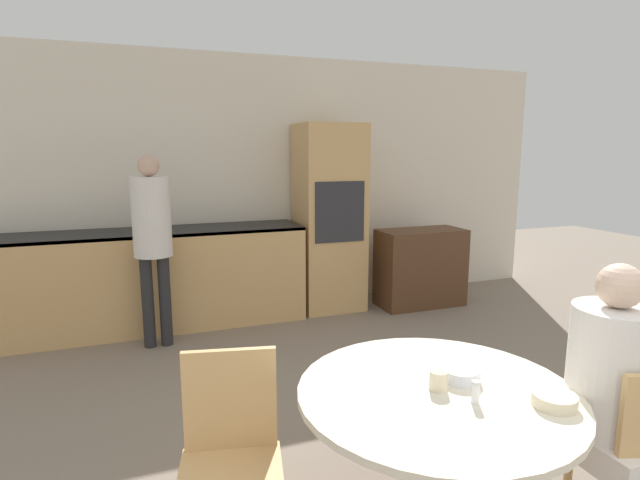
% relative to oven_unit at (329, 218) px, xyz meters
% --- Properties ---
extents(wall_back, '(6.90, 0.05, 2.60)m').
position_rel_oven_unit_xyz_m(wall_back, '(-0.73, 0.34, 0.34)').
color(wall_back, silver).
rests_on(wall_back, ground_plane).
extents(kitchen_counter, '(2.97, 0.60, 0.93)m').
position_rel_oven_unit_xyz_m(kitchen_counter, '(-1.85, -0.01, -0.48)').
color(kitchen_counter, tan).
rests_on(kitchen_counter, ground_plane).
extents(oven_unit, '(0.65, 0.59, 1.92)m').
position_rel_oven_unit_xyz_m(oven_unit, '(0.00, 0.00, 0.00)').
color(oven_unit, tan).
rests_on(oven_unit, ground_plane).
extents(sideboard, '(0.92, 0.45, 0.82)m').
position_rel_oven_unit_xyz_m(sideboard, '(0.95, -0.27, -0.55)').
color(sideboard, '#51331E').
rests_on(sideboard, ground_plane).
extents(dining_table, '(1.11, 1.11, 0.72)m').
position_rel_oven_unit_xyz_m(dining_table, '(-0.80, -3.23, -0.46)').
color(dining_table, '#51331E').
rests_on(dining_table, ground_plane).
extents(chair_far_left, '(0.47, 0.47, 0.86)m').
position_rel_oven_unit_xyz_m(chair_far_left, '(-1.58, -2.97, -0.48)').
color(chair_far_left, tan).
rests_on(chair_far_left, ground_plane).
extents(person_seated, '(0.33, 0.39, 1.23)m').
position_rel_oven_unit_xyz_m(person_seated, '(-0.15, -3.47, -0.25)').
color(person_seated, '#262628').
rests_on(person_seated, ground_plane).
extents(person_standing, '(0.31, 0.31, 1.62)m').
position_rel_oven_unit_xyz_m(person_standing, '(-1.76, -0.50, 0.05)').
color(person_standing, '#262628').
rests_on(person_standing, ground_plane).
extents(cup, '(0.07, 0.07, 0.08)m').
position_rel_oven_unit_xyz_m(cup, '(-0.80, -3.23, -0.20)').
color(cup, beige).
rests_on(cup, dining_table).
extents(bowl_near, '(0.16, 0.16, 0.05)m').
position_rel_oven_unit_xyz_m(bowl_near, '(-0.47, -3.49, -0.22)').
color(bowl_near, beige).
rests_on(bowl_near, dining_table).
extents(bowl_centre, '(0.16, 0.16, 0.05)m').
position_rel_oven_unit_xyz_m(bowl_centre, '(-0.67, -3.19, -0.21)').
color(bowl_centre, silver).
rests_on(bowl_centre, dining_table).
extents(salt_shaker, '(0.03, 0.03, 0.09)m').
position_rel_oven_unit_xyz_m(salt_shaker, '(-0.73, -3.37, -0.20)').
color(salt_shaker, white).
rests_on(salt_shaker, dining_table).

